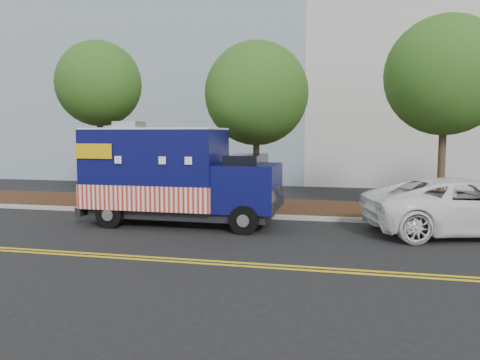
# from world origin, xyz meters

# --- Properties ---
(ground) EXTENTS (120.00, 120.00, 0.00)m
(ground) POSITION_xyz_m (0.00, 0.00, 0.00)
(ground) COLOR black
(ground) RESTS_ON ground
(curb) EXTENTS (120.00, 0.18, 0.15)m
(curb) POSITION_xyz_m (0.00, 1.40, 0.07)
(curb) COLOR #9E9E99
(curb) RESTS_ON ground
(mulch_strip) EXTENTS (120.00, 4.00, 0.15)m
(mulch_strip) POSITION_xyz_m (0.00, 3.50, 0.07)
(mulch_strip) COLOR black
(mulch_strip) RESTS_ON ground
(centerline_near) EXTENTS (120.00, 0.10, 0.01)m
(centerline_near) POSITION_xyz_m (0.00, -4.45, 0.01)
(centerline_near) COLOR gold
(centerline_near) RESTS_ON ground
(centerline_far) EXTENTS (120.00, 0.10, 0.01)m
(centerline_far) POSITION_xyz_m (0.00, -4.70, 0.01)
(centerline_far) COLOR gold
(centerline_far) RESTS_ON ground
(tree_a) EXTENTS (3.64, 3.64, 6.99)m
(tree_a) POSITION_xyz_m (-6.09, 3.57, 5.15)
(tree_a) COLOR #38281C
(tree_a) RESTS_ON ground
(tree_b) EXTENTS (4.14, 4.14, 6.70)m
(tree_b) POSITION_xyz_m (0.81, 3.62, 4.62)
(tree_b) COLOR #38281C
(tree_b) RESTS_ON ground
(tree_c) EXTENTS (4.16, 4.16, 7.13)m
(tree_c) POSITION_xyz_m (7.65, 2.78, 5.04)
(tree_c) COLOR #38281C
(tree_c) RESTS_ON ground
(sign_post) EXTENTS (0.06, 0.06, 2.40)m
(sign_post) POSITION_xyz_m (-1.36, 1.77, 1.20)
(sign_post) COLOR #473828
(sign_post) RESTS_ON ground
(food_truck) EXTENTS (6.55, 2.54, 3.44)m
(food_truck) POSITION_xyz_m (-1.30, -0.27, 1.56)
(food_truck) COLOR black
(food_truck) RESTS_ON ground
(white_car) EXTENTS (6.64, 4.34, 1.70)m
(white_car) POSITION_xyz_m (7.97, 0.19, 0.85)
(white_car) COLOR white
(white_car) RESTS_ON ground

